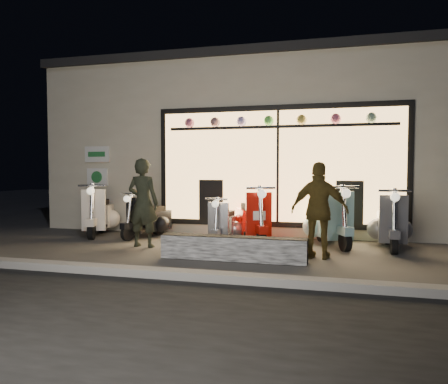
# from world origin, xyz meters

# --- Properties ---
(ground) EXTENTS (40.00, 40.00, 0.00)m
(ground) POSITION_xyz_m (0.00, 0.00, 0.00)
(ground) COLOR #383533
(ground) RESTS_ON ground
(kerb) EXTENTS (40.00, 0.25, 0.12)m
(kerb) POSITION_xyz_m (0.00, -2.00, 0.06)
(kerb) COLOR slate
(kerb) RESTS_ON ground
(shop_building) EXTENTS (10.20, 6.23, 4.20)m
(shop_building) POSITION_xyz_m (0.00, 4.98, 2.10)
(shop_building) COLOR beige
(shop_building) RESTS_ON ground
(graffiti_barrier) EXTENTS (2.40, 0.28, 0.40)m
(graffiti_barrier) POSITION_xyz_m (0.43, -0.65, 0.20)
(graffiti_barrier) COLOR black
(graffiti_barrier) RESTS_ON ground
(scooter_silver) EXTENTS (0.41, 1.26, 0.90)m
(scooter_silver) POSITION_xyz_m (-0.14, 1.01, 0.36)
(scooter_silver) COLOR black
(scooter_silver) RESTS_ON ground
(scooter_red) EXTENTS (0.92, 1.52, 1.11)m
(scooter_red) POSITION_xyz_m (0.37, 1.24, 0.45)
(scooter_red) COLOR black
(scooter_red) RESTS_ON ground
(scooter_black) EXTENTS (0.72, 1.31, 0.94)m
(scooter_black) POSITION_xyz_m (-1.92, 1.34, 0.38)
(scooter_black) COLOR black
(scooter_black) RESTS_ON ground
(scooter_cream) EXTENTS (0.83, 1.55, 1.11)m
(scooter_cream) POSITION_xyz_m (-3.21, 1.38, 0.45)
(scooter_cream) COLOR black
(scooter_cream) RESTS_ON ground
(scooter_blue) EXTENTS (0.93, 1.56, 1.14)m
(scooter_blue) POSITION_xyz_m (1.87, 1.39, 0.46)
(scooter_blue) COLOR black
(scooter_blue) RESTS_ON ground
(scooter_grey) EXTENTS (0.49, 1.51, 1.09)m
(scooter_grey) POSITION_xyz_m (3.05, 1.36, 0.44)
(scooter_grey) COLOR black
(scooter_grey) RESTS_ON ground
(man) EXTENTS (0.64, 0.44, 1.69)m
(man) POSITION_xyz_m (-1.52, 0.12, 0.85)
(man) COLOR black
(man) RESTS_ON ground
(woman) EXTENTS (0.99, 0.51, 1.61)m
(woman) POSITION_xyz_m (1.78, -0.12, 0.80)
(woman) COLOR brown
(woman) RESTS_ON ground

